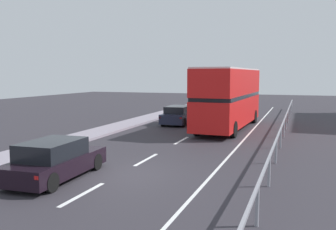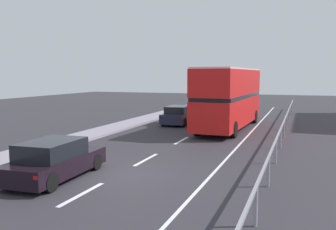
# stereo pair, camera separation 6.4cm
# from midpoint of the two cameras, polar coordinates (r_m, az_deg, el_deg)

# --- Properties ---
(ground_plane) EXTENTS (73.89, 120.00, 0.10)m
(ground_plane) POSITION_cam_midpoint_polar(r_m,az_deg,el_deg) (14.38, -7.28, -9.08)
(ground_plane) COLOR #2E2B32
(lane_paint_markings) EXTENTS (3.44, 46.00, 0.01)m
(lane_paint_markings) POSITION_cam_midpoint_polar(r_m,az_deg,el_deg) (21.59, 7.88, -3.82)
(lane_paint_markings) COLOR silver
(lane_paint_markings) RESTS_ON ground
(bridge_side_railing) EXTENTS (0.10, 42.00, 1.05)m
(bridge_side_railing) POSITION_cam_midpoint_polar(r_m,az_deg,el_deg) (21.55, 17.11, -1.77)
(bridge_side_railing) COLOR gray
(bridge_side_railing) RESTS_ON ground
(double_decker_bus_red) EXTENTS (2.92, 10.49, 4.15)m
(double_decker_bus_red) POSITION_cam_midpoint_polar(r_m,az_deg,el_deg) (26.03, 9.38, 2.79)
(double_decker_bus_red) COLOR red
(double_decker_bus_red) RESTS_ON ground
(hatchback_car_near) EXTENTS (1.96, 4.43, 1.40)m
(hatchback_car_near) POSITION_cam_midpoint_polar(r_m,az_deg,el_deg) (14.11, -16.76, -6.59)
(hatchback_car_near) COLOR black
(hatchback_car_near) RESTS_ON ground
(sedan_car_ahead) EXTENTS (1.90, 4.40, 1.38)m
(sedan_car_ahead) POSITION_cam_midpoint_polar(r_m,az_deg,el_deg) (28.36, 1.73, -0.03)
(sedan_car_ahead) COLOR #1F2438
(sedan_car_ahead) RESTS_ON ground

